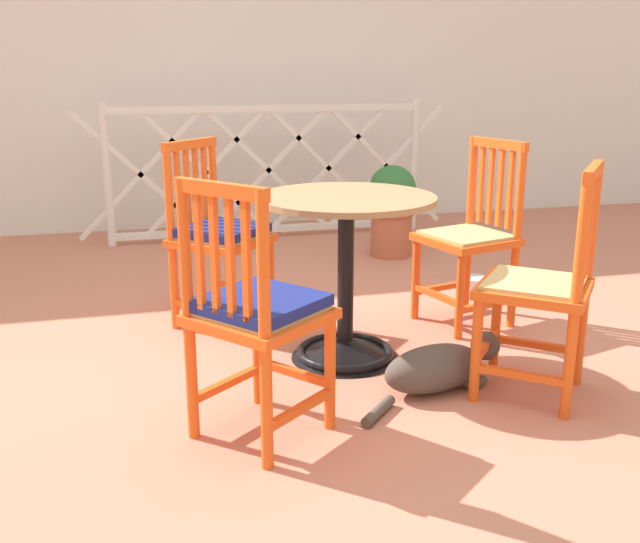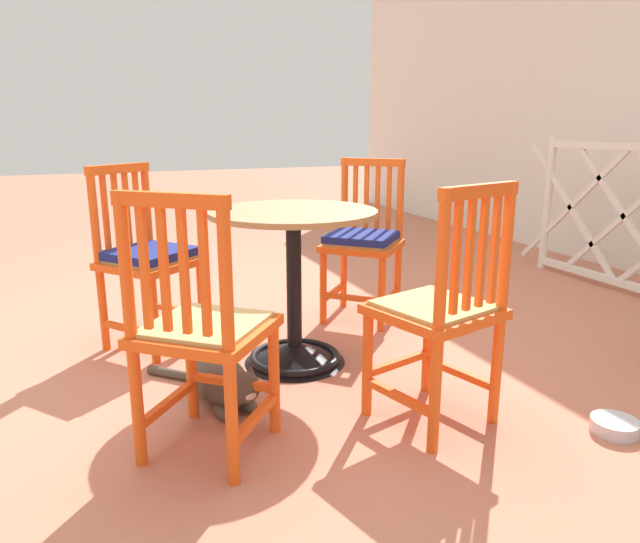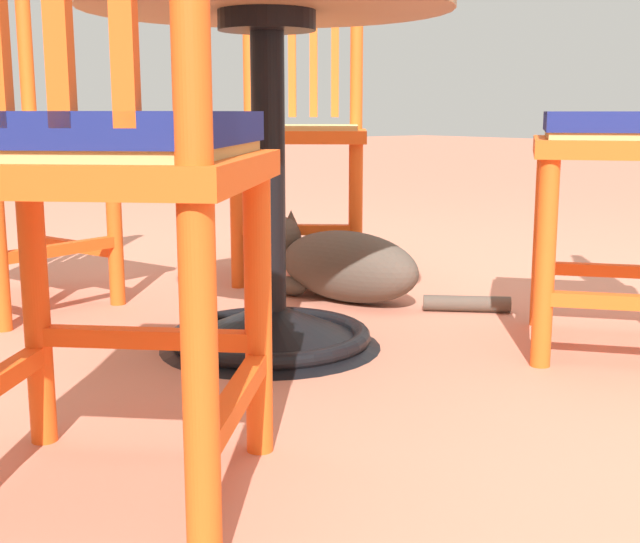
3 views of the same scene
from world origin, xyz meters
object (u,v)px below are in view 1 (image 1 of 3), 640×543
object	(u,v)px
cafe_table	(345,297)
orange_chair_near_fence	(256,314)
orange_chair_tucked_in	(542,289)
terracotta_planter	(392,208)
pet_water_bowl	(475,281)
orange_chair_at_corner	(471,238)
tabby_cat	(442,367)
orange_chair_facing_out	(218,237)

from	to	relation	value
cafe_table	orange_chair_near_fence	distance (m)	0.79
cafe_table	orange_chair_tucked_in	bearing A→B (deg)	-41.18
terracotta_planter	pet_water_bowl	size ratio (longest dim) A/B	3.65
cafe_table	orange_chair_at_corner	size ratio (longest dim) A/B	0.83
tabby_cat	terracotta_planter	size ratio (longest dim) A/B	1.11
tabby_cat	pet_water_bowl	size ratio (longest dim) A/B	4.05
cafe_table	orange_chair_facing_out	xyz separation A→B (m)	(-0.48, 0.59, 0.16)
terracotta_planter	orange_chair_at_corner	bearing A→B (deg)	-93.72
orange_chair_at_corner	orange_chair_facing_out	distance (m)	1.25
terracotta_planter	orange_chair_tucked_in	bearing A→B (deg)	-95.22
orange_chair_facing_out	terracotta_planter	size ratio (longest dim) A/B	1.47
orange_chair_facing_out	terracotta_planter	world-z (taller)	orange_chair_facing_out
orange_chair_at_corner	terracotta_planter	world-z (taller)	orange_chair_at_corner
orange_chair_tucked_in	cafe_table	bearing A→B (deg)	138.82
orange_chair_tucked_in	orange_chair_near_fence	bearing A→B (deg)	-177.05
orange_chair_tucked_in	orange_chair_at_corner	distance (m)	0.85
cafe_table	tabby_cat	world-z (taller)	cafe_table
orange_chair_facing_out	terracotta_planter	bearing A→B (deg)	39.72
cafe_table	orange_chair_tucked_in	xyz separation A→B (m)	(0.62, -0.54, 0.15)
cafe_table	tabby_cat	xyz separation A→B (m)	(0.28, -0.42, -0.19)
cafe_table	orange_chair_near_fence	xyz separation A→B (m)	(-0.49, -0.60, 0.16)
orange_chair_tucked_in	pet_water_bowl	size ratio (longest dim) A/B	5.36
pet_water_bowl	cafe_table	bearing A→B (deg)	-140.66
tabby_cat	pet_water_bowl	xyz separation A→B (m)	(0.78, 1.29, -0.07)
cafe_table	orange_chair_facing_out	world-z (taller)	orange_chair_facing_out
orange_chair_at_corner	pet_water_bowl	size ratio (longest dim) A/B	5.36
orange_chair_near_fence	orange_chair_tucked_in	distance (m)	1.12
orange_chair_at_corner	orange_chair_facing_out	bearing A→B (deg)	166.65
orange_chair_facing_out	tabby_cat	xyz separation A→B (m)	(0.76, -1.01, -0.35)
orange_chair_at_corner	orange_chair_facing_out	xyz separation A→B (m)	(-1.21, 0.29, 0.01)
orange_chair_tucked_in	terracotta_planter	world-z (taller)	orange_chair_tucked_in
orange_chair_facing_out	pet_water_bowl	bearing A→B (deg)	10.20
orange_chair_near_fence	tabby_cat	size ratio (longest dim) A/B	1.32
cafe_table	orange_chair_tucked_in	distance (m)	0.84
tabby_cat	pet_water_bowl	world-z (taller)	tabby_cat
orange_chair_near_fence	orange_chair_at_corner	xyz separation A→B (m)	(1.23, 0.90, -0.01)
tabby_cat	orange_chair_facing_out	bearing A→B (deg)	127.04
orange_chair_near_fence	tabby_cat	world-z (taller)	orange_chair_near_fence
orange_chair_tucked_in	pet_water_bowl	bearing A→B (deg)	72.72
pet_water_bowl	tabby_cat	bearing A→B (deg)	-121.25
orange_chair_at_corner	tabby_cat	bearing A→B (deg)	-122.23
orange_chair_near_fence	orange_chair_facing_out	xyz separation A→B (m)	(0.01, 1.19, 0.00)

